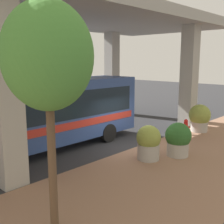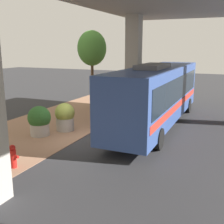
{
  "view_description": "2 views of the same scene",
  "coord_description": "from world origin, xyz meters",
  "px_view_note": "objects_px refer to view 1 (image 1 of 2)",
  "views": [
    {
      "loc": [
        -8.58,
        10.65,
        4.38
      ],
      "look_at": [
        0.2,
        1.39,
        2.02
      ],
      "focal_mm": 45.0,
      "sensor_mm": 36.0,
      "label": 1
    },
    {
      "loc": [
        6.99,
        -11.84,
        4.55
      ],
      "look_at": [
        1.12,
        1.34,
        1.21
      ],
      "focal_mm": 45.0,
      "sensor_mm": 36.0,
      "label": 2
    }
  ],
  "objects_px": {
    "planter_back": "(178,139)",
    "planter_middle": "(149,142)",
    "planter_front": "(200,118)",
    "bus": "(32,113)",
    "street_tree_near": "(48,58)",
    "fire_hydrant": "(186,127)"
  },
  "relations": [
    {
      "from": "bus",
      "to": "planter_back",
      "type": "relative_size",
      "value": 7.63
    },
    {
      "from": "fire_hydrant",
      "to": "planter_middle",
      "type": "relative_size",
      "value": 0.6
    },
    {
      "from": "bus",
      "to": "street_tree_near",
      "type": "bearing_deg",
      "value": 153.54
    },
    {
      "from": "fire_hydrant",
      "to": "planter_middle",
      "type": "bearing_deg",
      "value": 100.64
    },
    {
      "from": "fire_hydrant",
      "to": "planter_front",
      "type": "height_order",
      "value": "planter_front"
    },
    {
      "from": "planter_front",
      "to": "planter_middle",
      "type": "distance_m",
      "value": 6.27
    },
    {
      "from": "street_tree_near",
      "to": "planter_back",
      "type": "bearing_deg",
      "value": -84.15
    },
    {
      "from": "bus",
      "to": "fire_hydrant",
      "type": "relative_size",
      "value": 12.88
    },
    {
      "from": "fire_hydrant",
      "to": "planter_back",
      "type": "distance_m",
      "value": 4.09
    },
    {
      "from": "planter_front",
      "to": "bus",
      "type": "bearing_deg",
      "value": 68.5
    },
    {
      "from": "planter_front",
      "to": "planter_back",
      "type": "relative_size",
      "value": 1.08
    },
    {
      "from": "planter_front",
      "to": "street_tree_near",
      "type": "relative_size",
      "value": 0.3
    },
    {
      "from": "bus",
      "to": "planter_back",
      "type": "xyz_separation_m",
      "value": [
        -5.09,
        -4.46,
        -1.19
      ]
    },
    {
      "from": "fire_hydrant",
      "to": "street_tree_near",
      "type": "height_order",
      "value": "street_tree_near"
    },
    {
      "from": "planter_back",
      "to": "planter_middle",
      "type": "bearing_deg",
      "value": 61.75
    },
    {
      "from": "street_tree_near",
      "to": "planter_front",
      "type": "bearing_deg",
      "value": -80.09
    },
    {
      "from": "planter_middle",
      "to": "fire_hydrant",
      "type": "bearing_deg",
      "value": -79.36
    },
    {
      "from": "planter_front",
      "to": "planter_middle",
      "type": "height_order",
      "value": "planter_front"
    },
    {
      "from": "bus",
      "to": "planter_middle",
      "type": "relative_size",
      "value": 7.71
    },
    {
      "from": "planter_back",
      "to": "bus",
      "type": "bearing_deg",
      "value": 41.24
    },
    {
      "from": "planter_middle",
      "to": "street_tree_near",
      "type": "height_order",
      "value": "street_tree_near"
    },
    {
      "from": "planter_back",
      "to": "street_tree_near",
      "type": "height_order",
      "value": "street_tree_near"
    }
  ]
}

